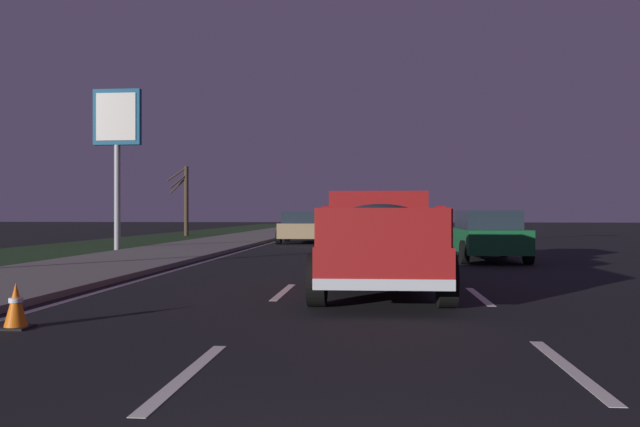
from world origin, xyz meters
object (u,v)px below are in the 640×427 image
at_px(sedan_tan, 301,227).
at_px(gas_price_sign, 117,130).
at_px(sedan_green, 486,235).
at_px(pickup_truck, 379,239).
at_px(bare_tree_far, 185,199).
at_px(traffic_cone_near, 16,306).

distance_m(sedan_tan, gas_price_sign, 10.10).
bearing_deg(sedan_green, pickup_truck, 157.49).
bearing_deg(gas_price_sign, sedan_green, -107.28).
distance_m(pickup_truck, bare_tree_far, 30.45).
bearing_deg(pickup_truck, traffic_cone_near, 131.57).
bearing_deg(traffic_cone_near, gas_price_sign, 19.08).
xyz_separation_m(sedan_tan, sedan_green, (-10.83, -7.03, 0.00)).
height_order(pickup_truck, bare_tree_far, bare_tree_far).
height_order(sedan_tan, gas_price_sign, gas_price_sign).
bearing_deg(gas_price_sign, pickup_truck, -140.20).
xyz_separation_m(pickup_truck, traffic_cone_near, (-4.06, 4.58, -0.70)).
relative_size(sedan_green, gas_price_sign, 0.70).
relative_size(pickup_truck, sedan_green, 1.23).
height_order(sedan_green, traffic_cone_near, sedan_green).
bearing_deg(pickup_truck, sedan_green, -22.51).
distance_m(sedan_green, traffic_cone_near, 14.47).
relative_size(sedan_tan, gas_price_sign, 0.70).
height_order(pickup_truck, sedan_tan, pickup_truck).
bearing_deg(gas_price_sign, traffic_cone_near, -160.92).
bearing_deg(sedan_green, sedan_tan, 33.00).
height_order(pickup_truck, gas_price_sign, gas_price_sign).
distance_m(sedan_tan, traffic_cone_near, 22.96).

